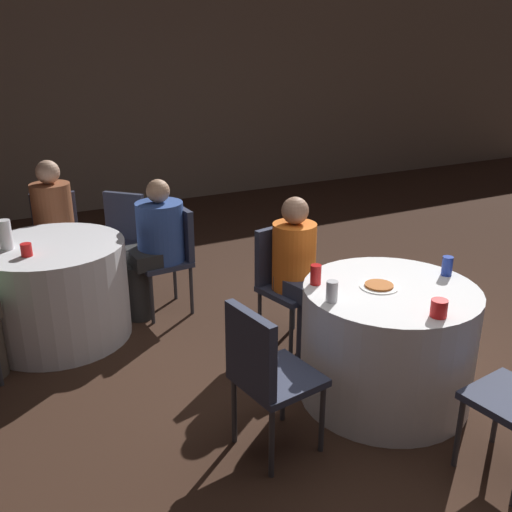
{
  "coord_description": "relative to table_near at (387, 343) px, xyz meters",
  "views": [
    {
      "loc": [
        -2.06,
        -2.36,
        2.1
      ],
      "look_at": [
        -0.5,
        0.62,
        0.84
      ],
      "focal_mm": 40.0,
      "sensor_mm": 36.0,
      "label": 1
    }
  ],
  "objects": [
    {
      "name": "person_orange_shirt",
      "position": [
        -0.16,
        0.75,
        0.19
      ],
      "size": [
        0.35,
        0.49,
        1.12
      ],
      "rotation": [
        0.0,
        0.0,
        -2.94
      ],
      "color": "#33384C",
      "rests_on": "ground_plane"
    },
    {
      "name": "table_far",
      "position": [
        -1.67,
        1.76,
        0.0
      ],
      "size": [
        1.06,
        1.06,
        0.74
      ],
      "color": "silver",
      "rests_on": "ground_plane"
    },
    {
      "name": "bottle_far",
      "position": [
        -1.94,
        1.79,
        0.47
      ],
      "size": [
        0.09,
        0.09,
        0.21
      ],
      "color": "white",
      "rests_on": "table_far"
    },
    {
      "name": "person_blue_shirt",
      "position": [
        -0.88,
        1.8,
        0.21
      ],
      "size": [
        0.53,
        0.38,
        1.11
      ],
      "rotation": [
        0.0,
        0.0,
        -4.66
      ],
      "color": "#282828",
      "rests_on": "ground_plane"
    },
    {
      "name": "table_near",
      "position": [
        0.0,
        0.0,
        0.0
      ],
      "size": [
        1.05,
        1.05,
        0.74
      ],
      "color": "white",
      "rests_on": "ground_plane"
    },
    {
      "name": "ground_plane",
      "position": [
        -0.08,
        -0.0,
        -0.37
      ],
      "size": [
        16.0,
        16.0,
        0.0
      ],
      "primitive_type": "plane",
      "color": "#382319"
    },
    {
      "name": "chair_near_west",
      "position": [
        -0.92,
        -0.13,
        0.16
      ],
      "size": [
        0.46,
        0.45,
        0.87
      ],
      "rotation": [
        0.0,
        0.0,
        -1.43
      ],
      "color": "#2D3347",
      "rests_on": "ground_plane"
    },
    {
      "name": "soda_can_red",
      "position": [
        -0.37,
        0.26,
        0.43
      ],
      "size": [
        0.07,
        0.07,
        0.12
      ],
      "color": "red",
      "rests_on": "table_near"
    },
    {
      "name": "cup_near",
      "position": [
        -0.03,
        -0.41,
        0.42
      ],
      "size": [
        0.09,
        0.09,
        0.1
      ],
      "color": "red",
      "rests_on": "table_near"
    },
    {
      "name": "soda_can_silver",
      "position": [
        -0.42,
        0.01,
        0.43
      ],
      "size": [
        0.07,
        0.07,
        0.12
      ],
      "color": "silver",
      "rests_on": "table_near"
    },
    {
      "name": "soda_can_blue",
      "position": [
        0.43,
        -0.0,
        0.43
      ],
      "size": [
        0.07,
        0.07,
        0.12
      ],
      "color": "#1E38A5",
      "rests_on": "table_near"
    },
    {
      "name": "wall_back",
      "position": [
        -0.08,
        5.2,
        1.03
      ],
      "size": [
        16.0,
        0.06,
        2.8
      ],
      "color": "#7A6B5B",
      "rests_on": "ground_plane"
    },
    {
      "name": "pizza_plate_near",
      "position": [
        -0.06,
        0.05,
        0.38
      ],
      "size": [
        0.23,
        0.23,
        0.02
      ],
      "color": "white",
      "rests_on": "table_near"
    },
    {
      "name": "chair_far_north",
      "position": [
        -1.49,
        2.68,
        0.16
      ],
      "size": [
        0.47,
        0.47,
        0.87
      ],
      "rotation": [
        0.0,
        0.0,
        -3.33
      ],
      "color": "#2D3347",
      "rests_on": "ground_plane"
    },
    {
      "name": "chair_near_north",
      "position": [
        -0.19,
        0.91,
        0.16
      ],
      "size": [
        0.47,
        0.48,
        0.87
      ],
      "rotation": [
        0.0,
        0.0,
        -2.94
      ],
      "color": "#2D3347",
      "rests_on": "ground_plane"
    },
    {
      "name": "cup_far",
      "position": [
        -1.84,
        1.57,
        0.41
      ],
      "size": [
        0.08,
        0.08,
        0.09
      ],
      "color": "red",
      "rests_on": "table_far"
    },
    {
      "name": "person_floral_shirt",
      "position": [
        -1.52,
        2.52,
        0.23
      ],
      "size": [
        0.37,
        0.5,
        1.19
      ],
      "rotation": [
        0.0,
        0.0,
        -3.33
      ],
      "color": "black",
      "rests_on": "ground_plane"
    },
    {
      "name": "chair_far_northeast",
      "position": [
        -0.99,
        2.41,
        0.16
      ],
      "size": [
        0.57,
        0.57,
        0.87
      ],
      "rotation": [
        0.0,
        0.0,
        -3.95
      ],
      "color": "#2D3347",
      "rests_on": "ground_plane"
    },
    {
      "name": "chair_far_east",
      "position": [
        -0.73,
        1.81,
        0.16
      ],
      "size": [
        0.43,
        0.42,
        0.87
      ],
      "rotation": [
        0.0,
        0.0,
        -4.66
      ],
      "color": "#2D3347",
      "rests_on": "ground_plane"
    }
  ]
}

